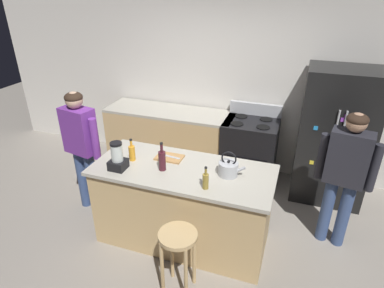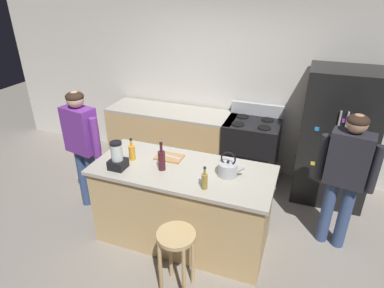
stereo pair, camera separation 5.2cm
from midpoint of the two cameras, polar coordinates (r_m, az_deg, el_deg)
name	(u,v)px [view 2 (the right image)]	position (r m, az deg, el deg)	size (l,w,h in m)	color
ground_plane	(183,237)	(4.02, -1.15, -16.06)	(14.00, 14.00, 0.00)	gray
back_wall	(230,83)	(5.01, 6.95, 10.52)	(8.00, 0.10, 2.70)	silver
kitchen_island	(183,205)	(3.71, -1.22, -10.62)	(1.93, 0.84, 0.95)	tan
back_counter_run	(172,138)	(5.20, -3.23, 0.98)	(2.00, 0.64, 0.95)	tan
refrigerator	(336,138)	(4.64, 24.20, 1.02)	(0.90, 0.73, 1.80)	black
stove_range	(250,151)	(4.86, 10.50, -1.27)	(0.76, 0.65, 1.13)	black
person_by_island_left	(82,141)	(4.20, -18.39, 0.50)	(0.60, 0.29, 1.60)	#384C7A
person_by_sink_right	(346,171)	(3.75, 25.72, -4.28)	(0.60, 0.29, 1.59)	#384C7A
bar_stool	(176,247)	(3.13, -2.25, -17.60)	(0.36, 0.36, 0.70)	tan
blender_appliance	(117,157)	(3.47, -12.55, -2.31)	(0.17, 0.17, 0.31)	black
bottle_wine	(162,160)	(3.38, -4.90, -2.77)	(0.08, 0.08, 0.32)	#471923
bottle_soda	(132,152)	(3.62, -10.07, -1.40)	(0.07, 0.07, 0.26)	orange
bottle_vinegar	(204,181)	(3.09, 2.69, -6.45)	(0.06, 0.06, 0.24)	olive
tea_kettle	(228,168)	(3.32, 6.76, -4.28)	(0.28, 0.20, 0.27)	#B7BABF
cutting_board	(169,157)	(3.64, -3.59, -2.33)	(0.30, 0.20, 0.02)	#B7844C
chef_knife	(171,157)	(3.63, -3.31, -2.21)	(0.22, 0.03, 0.01)	#B7BABF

